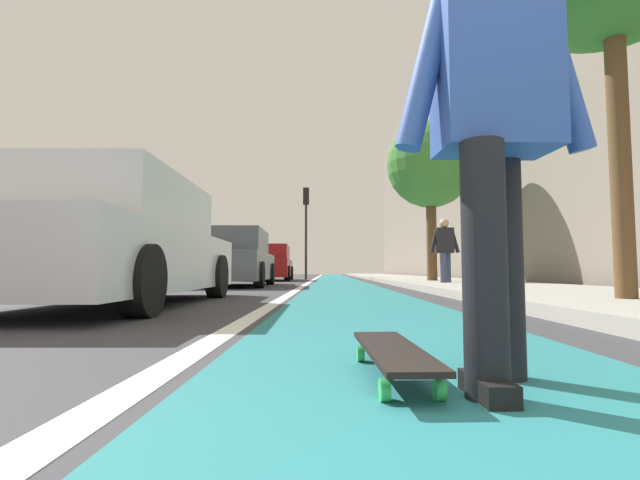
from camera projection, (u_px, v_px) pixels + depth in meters
ground_plane at (345, 288)px, 10.30m from camera, size 80.00×80.00×0.00m
bike_lane_paint at (336, 278)px, 24.27m from camera, size 56.00×1.80×0.00m
lane_stripe_white at (314, 280)px, 20.30m from camera, size 52.00×0.16×0.01m
sidewalk_curb at (411, 279)px, 18.23m from camera, size 52.00×3.20×0.12m
building_facade at (445, 166)px, 22.56m from camera, size 40.00×1.20×11.36m
skateboard at (393, 353)px, 1.68m from camera, size 0.85×0.24×0.11m
skater_person at (494, 119)px, 1.58m from camera, size 0.47×0.72×1.64m
parked_car_near at (117, 245)px, 5.24m from camera, size 4.62×2.01×1.48m
parked_car_mid at (231, 259)px, 11.74m from camera, size 4.40×2.14×1.47m
parked_car_far at (269, 264)px, 18.68m from camera, size 4.65×2.06×1.46m
traffic_light at (306, 216)px, 21.34m from camera, size 0.33×0.28×4.37m
street_tree_mid at (430, 165)px, 13.04m from camera, size 2.53×2.53×4.77m
pedestrian_distant at (445, 248)px, 10.68m from camera, size 0.46×0.72×1.65m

